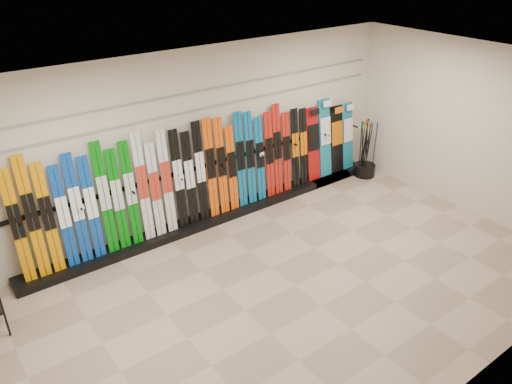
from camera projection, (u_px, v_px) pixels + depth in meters
floor at (295, 286)px, 7.21m from camera, size 8.00×8.00×0.00m
back_wall at (200, 138)px, 8.30m from camera, size 8.00×0.00×8.00m
right_wall at (473, 130)px, 8.64m from camera, size 0.00×5.00×5.00m
ceiling at (304, 80)px, 5.83m from camera, size 8.00×8.00×0.00m
ski_rack_base at (222, 214)px, 8.92m from camera, size 8.00×0.40×0.12m
skis at (182, 179)px, 8.16m from camera, size 5.37×0.21×1.83m
snowboards at (330, 140)px, 10.04m from camera, size 1.25×0.24×1.56m
pole_bin at (365, 170)px, 10.46m from camera, size 0.43×0.43×0.25m
ski_poles at (366, 149)px, 10.22m from camera, size 0.30×0.30×1.18m
slatwall_rail_0 at (199, 110)px, 8.06m from camera, size 7.60×0.02×0.03m
slatwall_rail_1 at (198, 91)px, 7.92m from camera, size 7.60×0.02×0.03m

